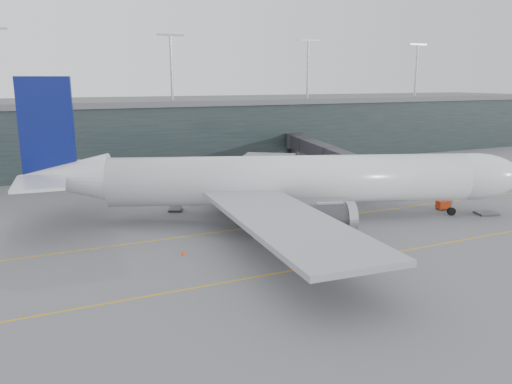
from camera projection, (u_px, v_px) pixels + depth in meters
name	position (u px, v px, depth m)	size (l,w,h in m)	color
ground	(234.00, 221.00, 70.72)	(320.00, 320.00, 0.00)	slate
taxiline_a	(245.00, 229.00, 67.18)	(160.00, 0.25, 0.02)	gold
taxiline_b	(305.00, 268.00, 53.01)	(160.00, 0.25, 0.02)	gold
taxiline_lead_main	(217.00, 190.00, 90.48)	(0.25, 60.00, 0.02)	gold
terminal	(142.00, 131.00, 120.42)	(240.00, 36.00, 29.00)	black
main_aircraft	(287.00, 181.00, 70.56)	(69.25, 63.89, 20.06)	silver
jet_bridge	(309.00, 150.00, 103.23)	(13.83, 47.39, 7.29)	#29282D
gse_cart	(443.00, 205.00, 76.98)	(2.21, 1.61, 1.38)	#BF320D
baggage_dolly	(486.00, 213.00, 74.26)	(2.93, 2.35, 0.29)	#3B3C41
uld_a	(175.00, 205.00, 75.86)	(2.66, 2.45, 1.95)	#353438
uld_b	(194.00, 198.00, 80.46)	(2.21, 1.92, 1.74)	#353438
uld_c	(217.00, 198.00, 80.59)	(2.19, 1.83, 1.86)	#353438
cone_nose	(453.00, 202.00, 80.41)	(0.47, 0.47, 0.76)	#D03F0B
cone_wing_stbd	(378.00, 250.00, 57.74)	(0.41, 0.41, 0.65)	#FA5B0D
cone_wing_port	(256.00, 198.00, 82.95)	(0.45, 0.45, 0.71)	#F1360D
cone_tail	(183.00, 252.00, 56.97)	(0.43, 0.43, 0.69)	#FF3F0E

